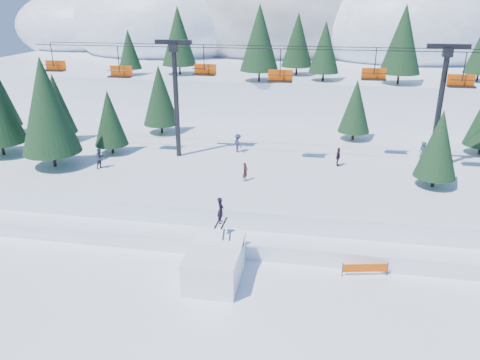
% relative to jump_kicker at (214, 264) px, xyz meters
% --- Properties ---
extents(ground, '(160.00, 160.00, 0.00)m').
position_rel_jump_kicker_xyz_m(ground, '(1.99, -2.25, -1.15)').
color(ground, white).
rests_on(ground, ground).
extents(mid_shelf, '(70.00, 22.00, 2.50)m').
position_rel_jump_kicker_xyz_m(mid_shelf, '(1.99, 15.75, 0.10)').
color(mid_shelf, white).
rests_on(mid_shelf, ground).
extents(berm, '(70.00, 6.00, 1.10)m').
position_rel_jump_kicker_xyz_m(berm, '(1.99, 5.75, -0.60)').
color(berm, white).
rests_on(berm, ground).
extents(mountain_ridge, '(119.00, 60.98, 26.46)m').
position_rel_jump_kicker_xyz_m(mountain_ridge, '(-3.10, 71.11, 8.49)').
color(mountain_ridge, white).
rests_on(mountain_ridge, ground).
extents(jump_kicker, '(3.08, 4.33, 4.88)m').
position_rel_jump_kicker_xyz_m(jump_kicker, '(0.00, 0.00, 0.00)').
color(jump_kicker, white).
rests_on(jump_kicker, ground).
extents(chairlift, '(47.12, 3.21, 10.28)m').
position_rel_jump_kicker_xyz_m(chairlift, '(2.52, 15.79, 8.17)').
color(chairlift, black).
rests_on(chairlift, mid_shelf).
extents(conifer_stand, '(61.74, 16.98, 9.29)m').
position_rel_jump_kicker_xyz_m(conifer_stand, '(2.44, 15.99, 5.79)').
color(conifer_stand, black).
rests_on(conifer_stand, mid_shelf).
extents(distant_skiers, '(28.39, 9.28, 1.77)m').
position_rel_jump_kicker_xyz_m(distant_skiers, '(-0.67, 15.22, 2.19)').
color(distant_skiers, navy).
rests_on(distant_skiers, mid_shelf).
extents(banner_near, '(2.80, 0.65, 0.90)m').
position_rel_jump_kicker_xyz_m(banner_near, '(8.98, 2.19, -0.61)').
color(banner_near, black).
rests_on(banner_near, ground).
extents(banner_far, '(2.69, 1.02, 0.90)m').
position_rel_jump_kicker_xyz_m(banner_far, '(10.93, 3.77, -0.61)').
color(banner_far, black).
rests_on(banner_far, ground).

